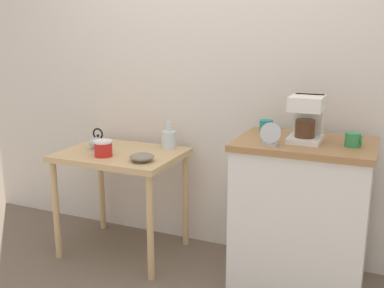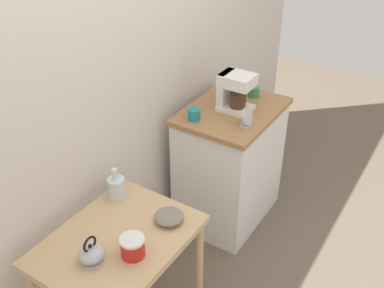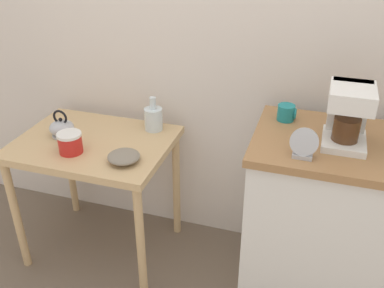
# 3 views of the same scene
# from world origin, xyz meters

# --- Properties ---
(ground_plane) EXTENTS (8.00, 8.00, 0.00)m
(ground_plane) POSITION_xyz_m (0.00, 0.00, 0.00)
(ground_plane) COLOR #6B5B4C
(back_wall) EXTENTS (4.40, 0.10, 2.80)m
(back_wall) POSITION_xyz_m (0.10, 0.44, 1.40)
(back_wall) COLOR silver
(back_wall) RESTS_ON ground_plane
(wooden_table) EXTENTS (0.81, 0.62, 0.73)m
(wooden_table) POSITION_xyz_m (-0.59, 0.03, 0.64)
(wooden_table) COLOR tan
(wooden_table) RESTS_ON ground_plane
(kitchen_counter) EXTENTS (0.77, 0.57, 0.93)m
(kitchen_counter) POSITION_xyz_m (0.64, 0.04, 0.46)
(kitchen_counter) COLOR white
(kitchen_counter) RESTS_ON ground_plane
(bowl_stoneware) EXTENTS (0.16, 0.16, 0.05)m
(bowl_stoneware) POSITION_xyz_m (-0.34, -0.12, 0.76)
(bowl_stoneware) COLOR gray
(bowl_stoneware) RESTS_ON wooden_table
(teakettle) EXTENTS (0.16, 0.13, 0.15)m
(teakettle) POSITION_xyz_m (-0.77, 0.03, 0.78)
(teakettle) COLOR #B2B5BA
(teakettle) RESTS_ON wooden_table
(glass_carafe_vase) EXTENTS (0.10, 0.10, 0.19)m
(glass_carafe_vase) POSITION_xyz_m (-0.33, 0.25, 0.80)
(glass_carafe_vase) COLOR silver
(glass_carafe_vase) RESTS_ON wooden_table
(canister_enamel) EXTENTS (0.12, 0.12, 0.11)m
(canister_enamel) POSITION_xyz_m (-0.64, -0.11, 0.79)
(canister_enamel) COLOR red
(canister_enamel) RESTS_ON wooden_table
(coffee_maker) EXTENTS (0.18, 0.22, 0.26)m
(coffee_maker) POSITION_xyz_m (0.64, 0.04, 1.07)
(coffee_maker) COLOR white
(coffee_maker) RESTS_ON kitchen_counter
(mug_dark_teal) EXTENTS (0.09, 0.08, 0.08)m
(mug_dark_teal) POSITION_xyz_m (0.38, 0.18, 0.96)
(mug_dark_teal) COLOR teal
(mug_dark_teal) RESTS_ON kitchen_counter
(mug_tall_green) EXTENTS (0.09, 0.08, 0.08)m
(mug_tall_green) POSITION_xyz_m (0.90, 0.01, 0.96)
(mug_tall_green) COLOR #338C4C
(mug_tall_green) RESTS_ON kitchen_counter
(table_clock) EXTENTS (0.11, 0.06, 0.13)m
(table_clock) POSITION_xyz_m (0.48, -0.15, 0.98)
(table_clock) COLOR #B2B5BA
(table_clock) RESTS_ON kitchen_counter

